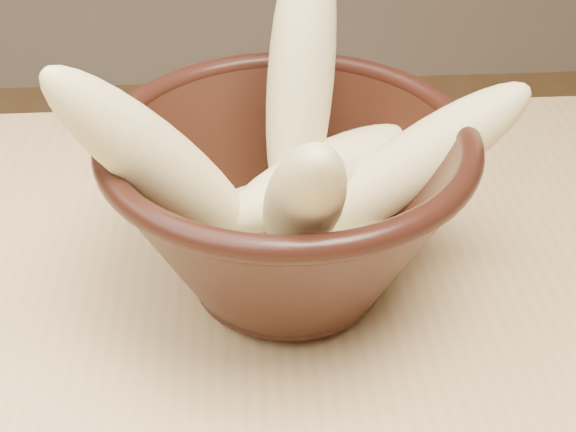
# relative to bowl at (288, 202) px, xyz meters

# --- Properties ---
(bowl) EXTENTS (0.23, 0.23, 0.13)m
(bowl) POSITION_rel_bowl_xyz_m (0.00, 0.00, 0.00)
(bowl) COLOR black
(bowl) RESTS_ON table
(milk_puddle) EXTENTS (0.13, 0.13, 0.02)m
(milk_puddle) POSITION_rel_bowl_xyz_m (0.00, 0.00, -0.03)
(milk_puddle) COLOR beige
(milk_puddle) RESTS_ON bowl
(banana_upright) EXTENTS (0.07, 0.12, 0.19)m
(banana_upright) POSITION_rel_bowl_xyz_m (0.01, 0.05, 0.06)
(banana_upright) COLOR #CCB878
(banana_upright) RESTS_ON bowl
(banana_left) EXTENTS (0.15, 0.10, 0.17)m
(banana_left) POSITION_rel_bowl_xyz_m (-0.07, -0.03, 0.05)
(banana_left) COLOR #CCB878
(banana_left) RESTS_ON bowl
(banana_right) EXTENTS (0.16, 0.06, 0.13)m
(banana_right) POSITION_rel_bowl_xyz_m (0.08, 0.01, 0.02)
(banana_right) COLOR #CCB878
(banana_right) RESTS_ON bowl
(banana_across) EXTENTS (0.15, 0.11, 0.06)m
(banana_across) POSITION_rel_bowl_xyz_m (0.02, 0.02, 0.01)
(banana_across) COLOR #CCB878
(banana_across) RESTS_ON bowl
(banana_front) EXTENTS (0.05, 0.14, 0.15)m
(banana_front) POSITION_rel_bowl_xyz_m (0.00, -0.06, 0.04)
(banana_front) COLOR #CCB878
(banana_front) RESTS_ON bowl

